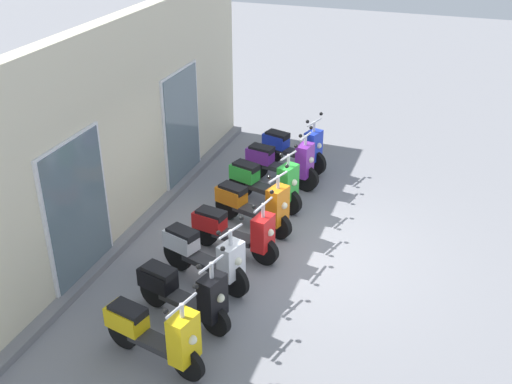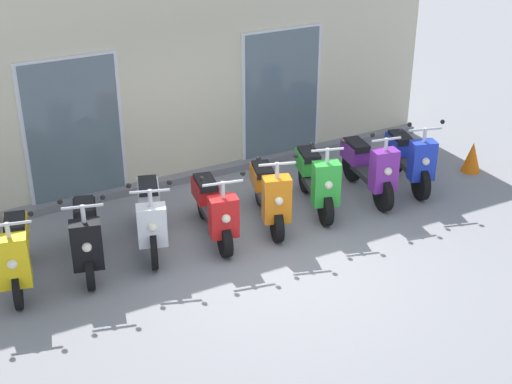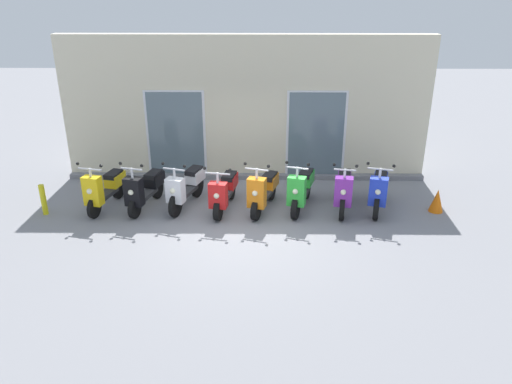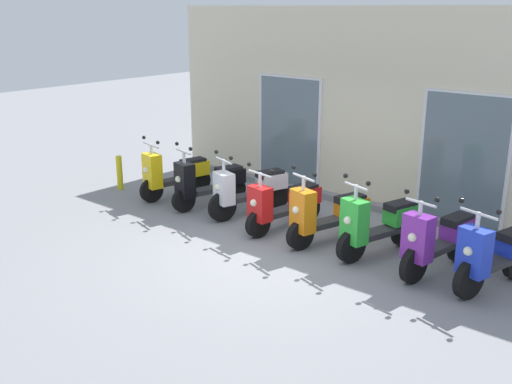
{
  "view_description": "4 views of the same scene",
  "coord_description": "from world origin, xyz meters",
  "px_view_note": "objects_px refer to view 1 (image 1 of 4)",
  "views": [
    {
      "loc": [
        -8.41,
        -2.27,
        5.63
      ],
      "look_at": [
        0.52,
        0.85,
        0.69
      ],
      "focal_mm": 43.41,
      "sensor_mm": 36.0,
      "label": 1
    },
    {
      "loc": [
        -4.21,
        -7.38,
        5.16
      ],
      "look_at": [
        0.2,
        0.81,
        0.57
      ],
      "focal_mm": 51.34,
      "sensor_mm": 36.0,
      "label": 2
    },
    {
      "loc": [
        0.4,
        -9.34,
        4.84
      ],
      "look_at": [
        0.29,
        0.27,
        0.69
      ],
      "focal_mm": 34.81,
      "sensor_mm": 36.0,
      "label": 3
    },
    {
      "loc": [
        5.18,
        -6.63,
        3.59
      ],
      "look_at": [
        -0.61,
        0.37,
        0.74
      ],
      "focal_mm": 41.52,
      "sensor_mm": 36.0,
      "label": 4
    }
  ],
  "objects_px": {
    "scooter_green": "(266,183)",
    "scooter_blue": "(294,148)",
    "scooter_orange": "(254,205)",
    "scooter_purple": "(282,162)",
    "scooter_yellow": "(155,333)",
    "traffic_cone": "(312,135)",
    "scooter_red": "(235,231)",
    "scooter_white": "(205,255)",
    "scooter_black": "(185,292)"
  },
  "relations": [
    {
      "from": "scooter_green",
      "to": "scooter_blue",
      "type": "relative_size",
      "value": 1.02
    },
    {
      "from": "scooter_orange",
      "to": "scooter_blue",
      "type": "distance_m",
      "value": 2.59
    },
    {
      "from": "scooter_green",
      "to": "scooter_purple",
      "type": "xyz_separation_m",
      "value": [
        0.95,
        -0.02,
        0.0
      ]
    },
    {
      "from": "scooter_yellow",
      "to": "scooter_green",
      "type": "height_order",
      "value": "scooter_green"
    },
    {
      "from": "traffic_cone",
      "to": "scooter_red",
      "type": "bearing_deg",
      "value": 179.33
    },
    {
      "from": "scooter_white",
      "to": "scooter_blue",
      "type": "relative_size",
      "value": 1.04
    },
    {
      "from": "scooter_purple",
      "to": "scooter_orange",
      "type": "bearing_deg",
      "value": -178.41
    },
    {
      "from": "scooter_purple",
      "to": "scooter_blue",
      "type": "height_order",
      "value": "scooter_blue"
    },
    {
      "from": "scooter_yellow",
      "to": "scooter_green",
      "type": "xyz_separation_m",
      "value": [
        4.43,
        0.02,
        -0.01
      ]
    },
    {
      "from": "scooter_green",
      "to": "traffic_cone",
      "type": "height_order",
      "value": "scooter_green"
    },
    {
      "from": "scooter_black",
      "to": "scooter_green",
      "type": "bearing_deg",
      "value": 0.04
    },
    {
      "from": "scooter_yellow",
      "to": "scooter_blue",
      "type": "relative_size",
      "value": 0.99
    },
    {
      "from": "scooter_green",
      "to": "traffic_cone",
      "type": "xyz_separation_m",
      "value": [
        3.04,
        -0.11,
        -0.23
      ]
    },
    {
      "from": "scooter_white",
      "to": "scooter_purple",
      "type": "bearing_deg",
      "value": -1.94
    },
    {
      "from": "scooter_green",
      "to": "traffic_cone",
      "type": "distance_m",
      "value": 3.05
    },
    {
      "from": "scooter_orange",
      "to": "scooter_purple",
      "type": "relative_size",
      "value": 0.95
    },
    {
      "from": "scooter_yellow",
      "to": "scooter_black",
      "type": "xyz_separation_m",
      "value": [
        0.9,
        0.02,
        -0.02
      ]
    },
    {
      "from": "scooter_white",
      "to": "scooter_green",
      "type": "xyz_separation_m",
      "value": [
        2.61,
        -0.1,
        -0.01
      ]
    },
    {
      "from": "scooter_purple",
      "to": "traffic_cone",
      "type": "relative_size",
      "value": 3.16
    },
    {
      "from": "scooter_black",
      "to": "scooter_purple",
      "type": "relative_size",
      "value": 0.94
    },
    {
      "from": "scooter_black",
      "to": "scooter_white",
      "type": "height_order",
      "value": "scooter_black"
    },
    {
      "from": "scooter_black",
      "to": "scooter_green",
      "type": "distance_m",
      "value": 3.53
    },
    {
      "from": "scooter_white",
      "to": "traffic_cone",
      "type": "relative_size",
      "value": 3.1
    },
    {
      "from": "scooter_white",
      "to": "scooter_orange",
      "type": "xyz_separation_m",
      "value": [
        1.76,
        -0.17,
        -0.03
      ]
    },
    {
      "from": "scooter_green",
      "to": "scooter_red",
      "type": "bearing_deg",
      "value": -178.37
    },
    {
      "from": "scooter_red",
      "to": "scooter_purple",
      "type": "distance_m",
      "value": 2.68
    },
    {
      "from": "scooter_yellow",
      "to": "scooter_black",
      "type": "height_order",
      "value": "scooter_black"
    },
    {
      "from": "scooter_green",
      "to": "scooter_purple",
      "type": "relative_size",
      "value": 0.96
    },
    {
      "from": "scooter_red",
      "to": "scooter_purple",
      "type": "bearing_deg",
      "value": 0.61
    },
    {
      "from": "scooter_orange",
      "to": "scooter_white",
      "type": "bearing_deg",
      "value": 174.46
    },
    {
      "from": "scooter_blue",
      "to": "scooter_orange",
      "type": "bearing_deg",
      "value": -179.29
    },
    {
      "from": "scooter_black",
      "to": "scooter_blue",
      "type": "height_order",
      "value": "scooter_blue"
    },
    {
      "from": "scooter_red",
      "to": "scooter_orange",
      "type": "relative_size",
      "value": 1.02
    },
    {
      "from": "scooter_black",
      "to": "scooter_orange",
      "type": "xyz_separation_m",
      "value": [
        2.68,
        -0.07,
        -0.01
      ]
    },
    {
      "from": "scooter_purple",
      "to": "scooter_green",
      "type": "bearing_deg",
      "value": 178.75
    },
    {
      "from": "scooter_white",
      "to": "traffic_cone",
      "type": "height_order",
      "value": "scooter_white"
    },
    {
      "from": "scooter_green",
      "to": "scooter_purple",
      "type": "height_order",
      "value": "scooter_green"
    },
    {
      "from": "scooter_orange",
      "to": "scooter_green",
      "type": "relative_size",
      "value": 0.99
    },
    {
      "from": "scooter_black",
      "to": "scooter_blue",
      "type": "relative_size",
      "value": 1.0
    },
    {
      "from": "scooter_white",
      "to": "scooter_green",
      "type": "height_order",
      "value": "scooter_green"
    },
    {
      "from": "scooter_green",
      "to": "scooter_blue",
      "type": "bearing_deg",
      "value": -1.28
    },
    {
      "from": "traffic_cone",
      "to": "scooter_green",
      "type": "bearing_deg",
      "value": 178.02
    },
    {
      "from": "scooter_red",
      "to": "traffic_cone",
      "type": "height_order",
      "value": "scooter_red"
    },
    {
      "from": "scooter_purple",
      "to": "scooter_white",
      "type": "bearing_deg",
      "value": 178.06
    },
    {
      "from": "scooter_purple",
      "to": "scooter_blue",
      "type": "distance_m",
      "value": 0.79
    },
    {
      "from": "scooter_orange",
      "to": "scooter_black",
      "type": "bearing_deg",
      "value": 178.54
    },
    {
      "from": "scooter_red",
      "to": "scooter_orange",
      "type": "distance_m",
      "value": 0.88
    },
    {
      "from": "scooter_orange",
      "to": "scooter_blue",
      "type": "bearing_deg",
      "value": 0.71
    },
    {
      "from": "traffic_cone",
      "to": "scooter_yellow",
      "type": "bearing_deg",
      "value": 179.35
    },
    {
      "from": "scooter_yellow",
      "to": "scooter_red",
      "type": "relative_size",
      "value": 0.96
    }
  ]
}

